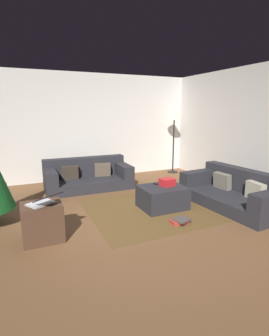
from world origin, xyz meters
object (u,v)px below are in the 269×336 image
tv_remote (157,184)px  side_table (42,222)px  gift_box (167,182)px  laptop (43,201)px  couch_right (235,192)px  ottoman (162,197)px  book_stack (180,221)px  couch_left (87,177)px  corner_lamp (174,120)px

tv_remote → side_table: (-2.05, -0.52, -0.15)m
gift_box → laptop: bearing=-168.1°
couch_right → ottoman: size_ratio=2.45×
tv_remote → book_stack: (-0.06, -0.85, -0.36)m
ottoman → laptop: laptop is taller
book_stack → couch_right: bearing=10.8°
couch_left → tv_remote: (0.88, -1.66, 0.15)m
couch_left → book_stack: size_ratio=6.42×
ottoman → gift_box: size_ratio=3.22×
couch_left → side_table: size_ratio=3.60×
laptop → tv_remote: bearing=15.9°
book_stack → tv_remote: bearing=85.8°
tv_remote → side_table: side_table is taller
side_table → laptop: bearing=-59.5°
side_table → corner_lamp: size_ratio=0.31×
couch_right → side_table: couch_right is taller
laptop → book_stack: laptop is taller
couch_right → corner_lamp: bearing=-12.6°
gift_box → couch_left: bearing=119.4°
gift_box → side_table: bearing=-169.6°
couch_right → gift_box: 1.27m
couch_left → tv_remote: 1.89m
tv_remote → book_stack: 0.93m
ottoman → couch_left: bearing=116.4°
side_table → laptop: 0.31m
ottoman → tv_remote: (-0.02, 0.15, 0.21)m
tv_remote → laptop: 2.10m
couch_right → gift_box: bearing=63.2°
couch_left → book_stack: bearing=109.1°
couch_right → corner_lamp: 2.99m
couch_left → couch_right: size_ratio=0.98×
tv_remote → corner_lamp: corner_lamp is taller
gift_box → tv_remote: (-0.13, 0.12, -0.05)m
gift_box → ottoman: bearing=-164.8°
side_table → ottoman: bearing=10.2°
couch_left → book_stack: 2.65m
side_table → couch_left: bearing=61.9°
couch_left → couch_right: bearing=134.9°
couch_right → laptop: laptop is taller
couch_right → side_table: bearing=84.2°
laptop → book_stack: (1.95, -0.28, -0.52)m
corner_lamp → ottoman: bearing=-126.0°
side_table → book_stack: bearing=-9.5°
side_table → corner_lamp: corner_lamp is taller
couch_left → side_table: couch_left is taller
tv_remote → corner_lamp: bearing=19.5°
laptop → couch_left: bearing=63.1°
side_table → laptop: laptop is taller
tv_remote → side_table: bearing=162.1°
gift_box → laptop: (-2.14, -0.45, 0.11)m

